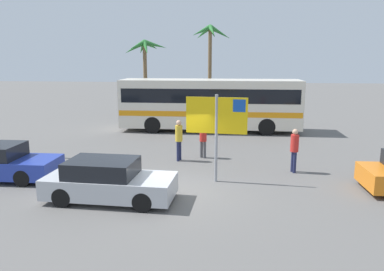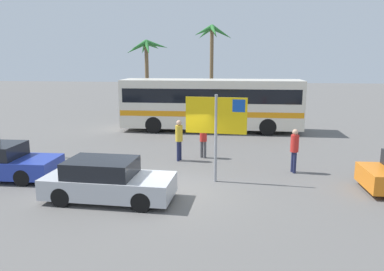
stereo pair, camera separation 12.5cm
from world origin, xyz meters
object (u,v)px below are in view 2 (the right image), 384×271
bus_front_coach (211,102)px  car_silver (107,181)px  pedestrian_near_sign (203,138)px  pedestrian_crossing_lot (179,137)px  ferry_sign (217,119)px  pedestrian_by_bus (294,147)px

bus_front_coach → car_silver: bearing=-102.0°
pedestrian_near_sign → pedestrian_crossing_lot: size_ratio=0.88×
ferry_sign → car_silver: size_ratio=0.77×
bus_front_coach → car_silver: size_ratio=2.65×
bus_front_coach → ferry_sign: ferry_sign is taller
car_silver → pedestrian_by_bus: pedestrian_by_bus is taller
ferry_sign → pedestrian_near_sign: (-0.75, 3.31, -1.40)m
pedestrian_crossing_lot → car_silver: bearing=91.5°
car_silver → pedestrian_near_sign: 6.12m
pedestrian_near_sign → pedestrian_by_bus: (3.73, -1.87, 0.10)m
bus_front_coach → pedestrian_near_sign: size_ratio=6.90×
car_silver → pedestrian_by_bus: size_ratio=2.37×
bus_front_coach → pedestrian_by_bus: 9.32m
ferry_sign → pedestrian_crossing_lot: ferry_sign is taller
ferry_sign → pedestrian_crossing_lot: 3.48m
bus_front_coach → pedestrian_crossing_lot: (-0.98, -7.22, -0.70)m
bus_front_coach → car_silver: 12.47m
pedestrian_near_sign → pedestrian_crossing_lot: 1.19m
pedestrian_crossing_lot → pedestrian_by_bus: pedestrian_crossing_lot is taller
ferry_sign → car_silver: (-3.37, -2.21, -1.69)m
pedestrian_near_sign → car_silver: bearing=5.7°
pedestrian_near_sign → pedestrian_by_bus: size_ratio=0.91×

